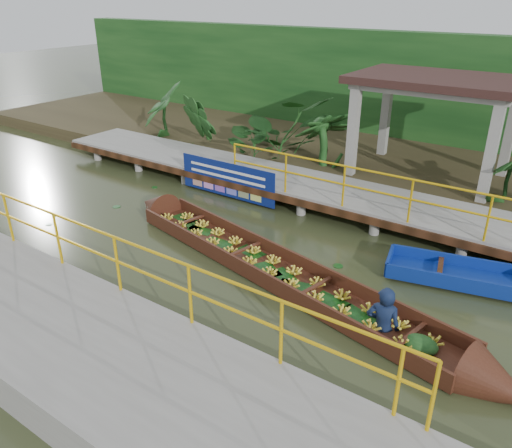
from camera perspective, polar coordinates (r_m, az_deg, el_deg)
The scene contains 9 objects.
ground at distance 11.47m, azimuth -6.03°, elevation -2.22°, with size 80.00×80.00×0.00m, color #2B3319.
land_strip at distance 17.32m, azimuth 10.36°, elevation 7.88°, with size 30.00×8.00×0.45m, color #302918.
far_dock at distance 13.80m, azimuth 3.22°, elevation 4.89°, with size 16.00×2.06×1.66m.
near_dock at distance 8.34m, azimuth -20.04°, elevation -13.01°, with size 18.00×2.40×1.73m.
pavilion at distance 14.63m, azimuth 20.04°, elevation 14.13°, with size 4.40×3.00×3.00m.
foliage_backdrop at distance 19.16m, azimuth 14.10°, elevation 14.67°, with size 30.00×0.80×4.00m, color #123A14.
vendor_boat at distance 9.87m, azimuth 3.58°, elevation -5.60°, with size 9.92×3.01×2.03m.
blue_banner at distance 13.72m, azimuth -3.33°, elevation 5.11°, with size 3.12×0.04×0.97m.
tropical_plants at distance 15.14m, azimuth 6.94°, elevation 9.66°, with size 14.28×1.28×1.60m.
Camera 1 is at (6.78, -7.62, 5.25)m, focal length 35.00 mm.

